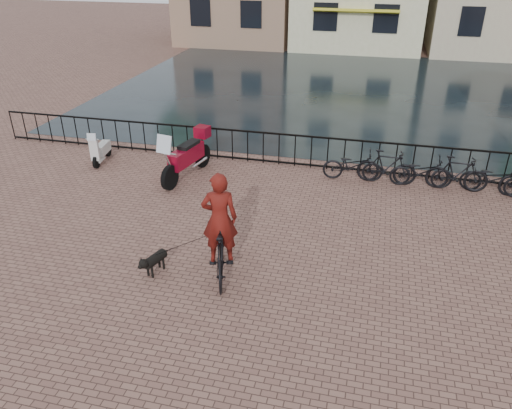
% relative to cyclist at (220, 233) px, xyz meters
% --- Properties ---
extents(ground, '(100.00, 100.00, 0.00)m').
position_rel_cyclist_xyz_m(ground, '(0.48, -1.97, -1.03)').
color(ground, brown).
rests_on(ground, ground).
extents(canal_water, '(20.00, 20.00, 0.00)m').
position_rel_cyclist_xyz_m(canal_water, '(0.48, 15.33, -1.03)').
color(canal_water, black).
rests_on(canal_water, ground).
extents(railing, '(20.00, 0.05, 1.02)m').
position_rel_cyclist_xyz_m(railing, '(0.48, 6.03, -0.53)').
color(railing, black).
rests_on(railing, ground).
extents(cyclist, '(1.09, 2.07, 2.72)m').
position_rel_cyclist_xyz_m(cyclist, '(0.00, 0.00, 0.00)').
color(cyclist, black).
rests_on(cyclist, ground).
extents(dog, '(0.48, 0.82, 0.53)m').
position_rel_cyclist_xyz_m(dog, '(-1.37, -0.24, -0.77)').
color(dog, black).
rests_on(dog, ground).
extents(motorcycle, '(1.01, 2.40, 1.67)m').
position_rel_cyclist_xyz_m(motorcycle, '(-2.44, 4.44, -0.20)').
color(motorcycle, maroon).
rests_on(motorcycle, ground).
extents(scooter, '(0.53, 1.29, 1.16)m').
position_rel_cyclist_xyz_m(scooter, '(-5.46, 4.91, -0.45)').
color(scooter, silver).
rests_on(scooter, ground).
extents(parked_bike_0, '(1.76, 0.72, 0.90)m').
position_rel_cyclist_xyz_m(parked_bike_0, '(2.28, 5.43, -0.58)').
color(parked_bike_0, black).
rests_on(parked_bike_0, ground).
extents(parked_bike_1, '(1.68, 0.52, 1.00)m').
position_rel_cyclist_xyz_m(parked_bike_1, '(3.23, 5.43, -0.53)').
color(parked_bike_1, black).
rests_on(parked_bike_1, ground).
extents(parked_bike_2, '(1.75, 0.70, 0.90)m').
position_rel_cyclist_xyz_m(parked_bike_2, '(4.18, 5.43, -0.58)').
color(parked_bike_2, black).
rests_on(parked_bike_2, ground).
extents(parked_bike_3, '(1.67, 0.50, 1.00)m').
position_rel_cyclist_xyz_m(parked_bike_3, '(5.13, 5.43, -0.53)').
color(parked_bike_3, black).
rests_on(parked_bike_3, ground).
extents(parked_bike_4, '(1.79, 0.85, 0.90)m').
position_rel_cyclist_xyz_m(parked_bike_4, '(6.08, 5.43, -0.58)').
color(parked_bike_4, black).
rests_on(parked_bike_4, ground).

